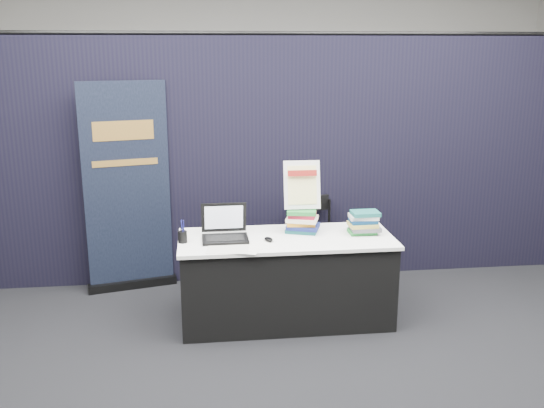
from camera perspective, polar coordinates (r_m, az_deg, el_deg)
The scene contains 15 objects.
floor at distance 4.88m, azimuth 2.24°, elevation -13.54°, with size 8.00×8.00×0.00m, color black.
wall_back at distance 8.29m, azimuth -2.07°, elevation 10.82°, with size 8.00×0.02×3.50m, color #A4A29B.
drape_partition at distance 5.99m, azimuth -0.06°, elevation 4.03°, with size 6.00×0.08×2.40m, color black.
display_table at distance 5.21m, azimuth 1.32°, elevation -7.05°, with size 1.80×0.75×0.75m.
laptop at distance 5.05m, azimuth -4.47°, elevation -2.54°, with size 0.38×0.30×0.28m.
mouse at distance 4.98m, azimuth -0.33°, elevation -3.34°, with size 0.06×0.10×0.03m, color black.
brochure_left at distance 4.80m, azimuth -4.19°, elevation -4.25°, with size 0.33×0.23×0.00m, color silver.
brochure_mid at distance 4.80m, azimuth -2.88°, elevation -4.26°, with size 0.29×0.21×0.00m, color white.
brochure_right at distance 4.87m, azimuth -1.89°, elevation -3.97°, with size 0.31×0.22×0.00m, color white.
pen_cup at distance 4.99m, azimuth -8.42°, elevation -3.08°, with size 0.07×0.07×0.10m, color black.
book_stack_tall at distance 5.20m, azimuth 2.86°, elevation -1.58°, with size 0.29×0.25×0.20m.
book_stack_short at distance 5.22m, azimuth 8.63°, elevation -1.73°, with size 0.23×0.18×0.20m.
info_sign at distance 5.16m, azimuth 2.84°, elevation 1.76°, with size 0.31×0.15×0.42m.
pullup_banner at distance 5.91m, azimuth -13.41°, elevation 0.37°, with size 0.85×0.29×2.00m.
stacking_chair at distance 5.91m, azimuth 3.87°, elevation -3.27°, with size 0.48×0.49×0.88m.
Camera 1 is at (-0.70, -4.24, 2.31)m, focal length 40.00 mm.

